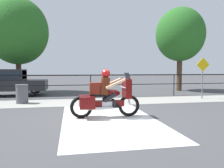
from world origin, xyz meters
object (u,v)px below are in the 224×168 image
object	(u,v)px
tree_behind_sign	(180,35)
tree_behind_car	(18,31)
parked_car	(8,81)
street_sign	(203,73)
motorcycle	(105,96)
trash_bin	(22,94)

from	to	relation	value
tree_behind_sign	tree_behind_car	xyz separation A→B (m)	(-11.54, 0.75, 0.01)
parked_car	street_sign	xyz separation A→B (m)	(10.76, -3.32, 0.51)
parked_car	tree_behind_car	world-z (taller)	tree_behind_car
motorcycle	trash_bin	size ratio (longest dim) A/B	2.62
tree_behind_sign	tree_behind_car	world-z (taller)	tree_behind_car
motorcycle	tree_behind_car	bearing A→B (deg)	114.22
trash_bin	tree_behind_car	size ratio (longest dim) A/B	0.14
parked_car	street_sign	distance (m)	11.27
motorcycle	tree_behind_sign	world-z (taller)	tree_behind_sign
tree_behind_car	street_sign	bearing A→B (deg)	-26.39
parked_car	tree_behind_sign	world-z (taller)	tree_behind_sign
tree_behind_car	parked_car	bearing A→B (deg)	-96.57
street_sign	tree_behind_car	xyz separation A→B (m)	(-10.54, 5.23, 2.76)
motorcycle	tree_behind_car	world-z (taller)	tree_behind_car
parked_car	tree_behind_sign	xyz separation A→B (m)	(11.76, 1.15, 3.25)
trash_bin	motorcycle	bearing A→B (deg)	-47.45
tree_behind_sign	tree_behind_car	size ratio (longest dim) A/B	0.96
tree_behind_sign	parked_car	bearing A→B (deg)	-174.40
motorcycle	parked_car	size ratio (longest dim) A/B	0.54
motorcycle	parked_car	bearing A→B (deg)	121.54
motorcycle	tree_behind_sign	xyz separation A→B (m)	(6.92, 8.08, 3.46)
street_sign	tree_behind_sign	xyz separation A→B (m)	(1.00, 4.48, 2.75)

